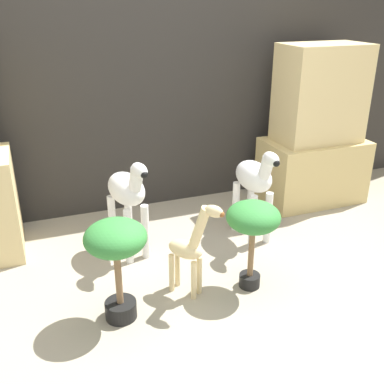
{
  "coord_description": "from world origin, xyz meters",
  "views": [
    {
      "loc": [
        -0.83,
        -1.86,
        1.63
      ],
      "look_at": [
        0.16,
        0.79,
        0.4
      ],
      "focal_mm": 42.0,
      "sensor_mm": 36.0,
      "label": 1
    }
  ],
  "objects_px": {
    "zebra_left": "(128,195)",
    "giraffe_figurine": "(191,247)",
    "potted_palm_back": "(116,249)",
    "potted_palm_front": "(253,222)",
    "zebra_right": "(255,182)"
  },
  "relations": [
    {
      "from": "zebra_left",
      "to": "giraffe_figurine",
      "type": "distance_m",
      "value": 0.64
    },
    {
      "from": "potted_palm_back",
      "to": "zebra_left",
      "type": "bearing_deg",
      "value": 72.0
    },
    {
      "from": "giraffe_figurine",
      "to": "potted_palm_front",
      "type": "bearing_deg",
      "value": -8.44
    },
    {
      "from": "zebra_left",
      "to": "potted_palm_back",
      "type": "distance_m",
      "value": 0.69
    },
    {
      "from": "potted_palm_front",
      "to": "zebra_left",
      "type": "bearing_deg",
      "value": 132.35
    },
    {
      "from": "zebra_right",
      "to": "zebra_left",
      "type": "distance_m",
      "value": 0.89
    },
    {
      "from": "zebra_right",
      "to": "zebra_left",
      "type": "relative_size",
      "value": 1.0
    },
    {
      "from": "zebra_right",
      "to": "potted_palm_front",
      "type": "distance_m",
      "value": 0.63
    },
    {
      "from": "potted_palm_front",
      "to": "giraffe_figurine",
      "type": "bearing_deg",
      "value": 171.56
    },
    {
      "from": "zebra_right",
      "to": "potted_palm_front",
      "type": "xyz_separation_m",
      "value": [
        -0.3,
        -0.55,
        0.0
      ]
    },
    {
      "from": "zebra_left",
      "to": "potted_palm_back",
      "type": "relative_size",
      "value": 1.21
    },
    {
      "from": "potted_palm_front",
      "to": "potted_palm_back",
      "type": "relative_size",
      "value": 0.95
    },
    {
      "from": "zebra_left",
      "to": "potted_palm_front",
      "type": "distance_m",
      "value": 0.87
    },
    {
      "from": "giraffe_figurine",
      "to": "potted_palm_front",
      "type": "height_order",
      "value": "giraffe_figurine"
    },
    {
      "from": "zebra_right",
      "to": "potted_palm_back",
      "type": "relative_size",
      "value": 1.21
    }
  ]
}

